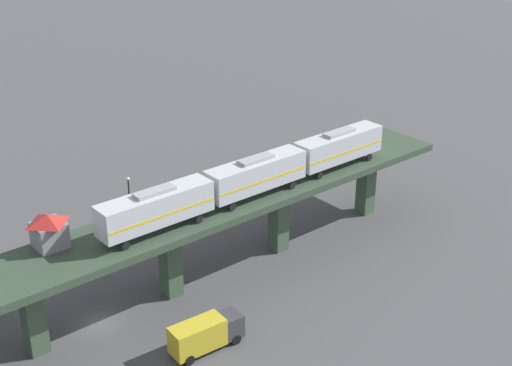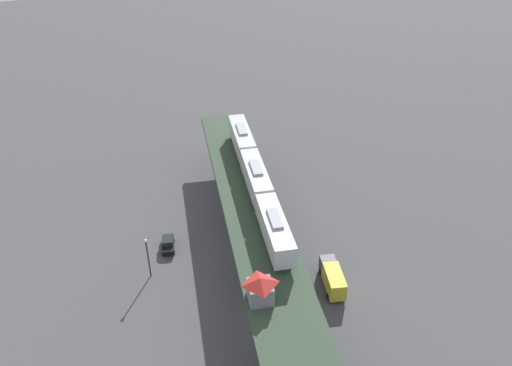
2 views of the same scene
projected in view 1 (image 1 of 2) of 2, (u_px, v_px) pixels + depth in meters
ground_plane at (101, 324)px, 70.45m from camera, size 400.00×400.00×0.00m
elevated_viaduct at (95, 257)px, 67.45m from camera, size 25.10×91.98×8.84m
subway_train at (256, 174)px, 75.81m from camera, size 9.56×37.08×4.45m
signal_hut at (49, 230)px, 65.99m from camera, size 3.75×3.75×3.40m
street_car_black at (183, 216)px, 89.85m from camera, size 2.75×4.69×1.89m
delivery_truck at (206, 334)px, 66.16m from camera, size 4.00×7.54×3.20m
street_lamp at (130, 198)px, 87.16m from camera, size 0.44×0.44×6.94m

